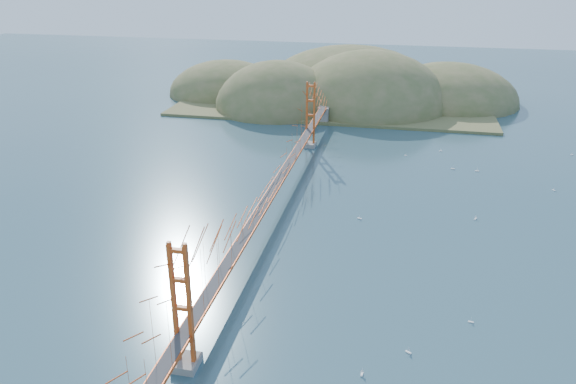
# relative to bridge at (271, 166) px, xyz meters

# --- Properties ---
(ground) EXTENTS (320.00, 320.00, 0.00)m
(ground) POSITION_rel_bridge_xyz_m (0.00, -0.18, -7.01)
(ground) COLOR #2F515E
(ground) RESTS_ON ground
(bridge) EXTENTS (2.20, 94.40, 12.00)m
(bridge) POSITION_rel_bridge_xyz_m (0.00, 0.00, 0.00)
(bridge) COLOR gray
(bridge) RESTS_ON ground
(far_headlands) EXTENTS (84.00, 58.00, 25.00)m
(far_headlands) POSITION_rel_bridge_xyz_m (2.21, 68.33, -7.01)
(far_headlands) COLOR olive
(far_headlands) RESTS_ON ground
(sailboat_17) EXTENTS (0.54, 0.54, 0.61)m
(sailboat_17) POSITION_rel_bridge_xyz_m (45.00, 34.44, -6.87)
(sailboat_17) COLOR white
(sailboat_17) RESTS_ON ground
(sailboat_12) EXTENTS (0.57, 0.51, 0.65)m
(sailboat_12) POSITION_rel_bridge_xyz_m (22.96, 31.92, -6.86)
(sailboat_12) COLOR white
(sailboat_12) RESTS_ON ground
(sailboat_15) EXTENTS (0.53, 0.53, 0.57)m
(sailboat_15) POSITION_rel_bridge_xyz_m (38.47, 16.89, -6.87)
(sailboat_15) COLOR white
(sailboat_15) RESTS_ON ground
(sailboat_16) EXTENTS (0.62, 0.58, 0.69)m
(sailboat_16) POSITION_rel_bridge_xyz_m (11.51, 1.42, -6.86)
(sailboat_16) COLOR white
(sailboat_16) RESTS_ON ground
(sailboat_3) EXTENTS (0.49, 0.39, 0.57)m
(sailboat_3) POSITION_rel_bridge_xyz_m (16.98, 28.29, -6.87)
(sailboat_3) COLOR white
(sailboat_3) RESTS_ON ground
(sailboat_8) EXTENTS (0.65, 0.57, 0.74)m
(sailboat_8) POSITION_rel_bridge_xyz_m (28.25, 22.87, -6.85)
(sailboat_8) COLOR white
(sailboat_8) RESTS_ON ground
(sailboat_6) EXTENTS (0.60, 0.60, 0.64)m
(sailboat_6) POSITION_rel_bridge_xyz_m (18.12, -24.61, -6.86)
(sailboat_6) COLOR white
(sailboat_6) RESTS_ON ground
(sailboat_10) EXTENTS (0.46, 0.55, 0.64)m
(sailboat_10) POSITION_rel_bridge_xyz_m (14.43, -28.20, -6.86)
(sailboat_10) COLOR white
(sailboat_10) RESTS_ON ground
(sailboat_7) EXTENTS (0.63, 0.61, 0.71)m
(sailboat_7) POSITION_rel_bridge_xyz_m (24.51, 23.15, -6.85)
(sailboat_7) COLOR white
(sailboat_7) RESTS_ON ground
(sailboat_2) EXTENTS (0.51, 0.47, 0.58)m
(sailboat_2) POSITION_rel_bridge_xyz_m (23.80, -18.93, -6.87)
(sailboat_2) COLOR white
(sailboat_2) RESTS_ON ground
(sailboat_14) EXTENTS (0.59, 0.59, 0.66)m
(sailboat_14) POSITION_rel_bridge_xyz_m (26.33, 4.45, -6.86)
(sailboat_14) COLOR white
(sailboat_14) RESTS_ON ground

